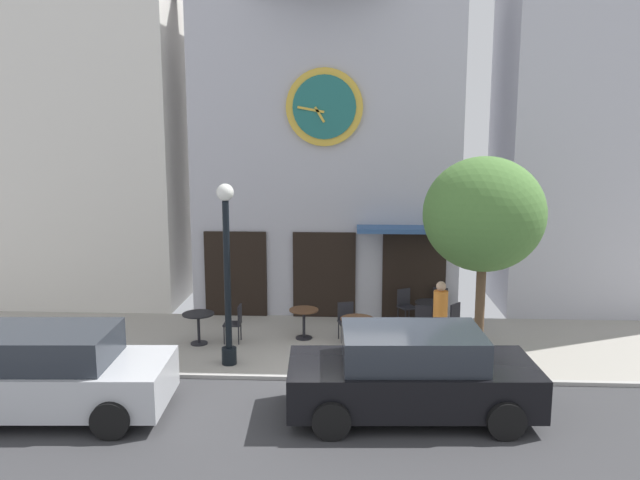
# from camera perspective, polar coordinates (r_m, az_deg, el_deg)

# --- Properties ---
(ground_plane) EXTENTS (27.52, 10.60, 0.13)m
(ground_plane) POSITION_cam_1_polar(r_m,az_deg,el_deg) (12.48, 2.40, -13.85)
(ground_plane) COLOR #9E998E
(clock_building) EXTENTS (7.14, 4.35, 10.50)m
(clock_building) POSITION_cam_1_polar(r_m,az_deg,el_deg) (18.20, 0.61, 11.20)
(clock_building) COLOR #B2B2BC
(clock_building) RESTS_ON ground_plane
(neighbor_building_left) EXTENTS (6.39, 4.40, 11.43)m
(neighbor_building_left) POSITION_cam_1_polar(r_m,az_deg,el_deg) (20.60, -20.70, 11.23)
(neighbor_building_left) COLOR silver
(neighbor_building_left) RESTS_ON ground_plane
(neighbor_building_right) EXTENTS (5.62, 3.26, 14.61)m
(neighbor_building_right) POSITION_cam_1_polar(r_m,az_deg,el_deg) (19.75, 24.42, 15.72)
(neighbor_building_right) COLOR #B2B2BC
(neighbor_building_right) RESTS_ON ground_plane
(street_lamp) EXTENTS (0.36, 0.36, 3.89)m
(street_lamp) POSITION_cam_1_polar(r_m,az_deg,el_deg) (13.63, -8.25, -3.04)
(street_lamp) COLOR black
(street_lamp) RESTS_ON ground_plane
(street_tree) EXTENTS (2.50, 2.25, 4.45)m
(street_tree) POSITION_cam_1_polar(r_m,az_deg,el_deg) (13.58, 14.36, 2.17)
(street_tree) COLOR brown
(street_tree) RESTS_ON ground_plane
(cafe_table_center) EXTENTS (0.75, 0.75, 0.74)m
(cafe_table_center) POSITION_cam_1_polar(r_m,az_deg,el_deg) (15.39, -10.75, -7.15)
(cafe_table_center) COLOR black
(cafe_table_center) RESTS_ON ground_plane
(cafe_table_center_right) EXTENTS (0.70, 0.70, 0.73)m
(cafe_table_center_right) POSITION_cam_1_polar(r_m,az_deg,el_deg) (15.52, -1.45, -6.93)
(cafe_table_center_right) COLOR black
(cafe_table_center_right) RESTS_ON ground_plane
(cafe_table_rightmost) EXTENTS (0.77, 0.77, 0.76)m
(cafe_table_rightmost) POSITION_cam_1_polar(r_m,az_deg,el_deg) (14.70, 3.32, -7.71)
(cafe_table_rightmost) COLOR black
(cafe_table_rightmost) RESTS_ON ground_plane
(cafe_table_near_curb) EXTENTS (0.69, 0.69, 0.74)m
(cafe_table_near_curb) POSITION_cam_1_polar(r_m,az_deg,el_deg) (16.32, 9.65, -6.20)
(cafe_table_near_curb) COLOR black
(cafe_table_near_curb) RESTS_ON ground_plane
(cafe_chair_mid_row) EXTENTS (0.55, 0.55, 0.90)m
(cafe_chair_mid_row) POSITION_cam_1_polar(r_m,az_deg,el_deg) (16.83, 7.62, -5.62)
(cafe_chair_mid_row) COLOR black
(cafe_chair_mid_row) RESTS_ON ground_plane
(cafe_chair_under_awning) EXTENTS (0.41, 0.41, 0.90)m
(cafe_chair_under_awning) POSITION_cam_1_polar(r_m,az_deg,el_deg) (15.37, -7.49, -7.12)
(cafe_chair_under_awning) COLOR black
(cafe_chair_under_awning) RESTS_ON ground_plane
(cafe_chair_facing_street) EXTENTS (0.56, 0.56, 0.90)m
(cafe_chair_facing_street) POSITION_cam_1_polar(r_m,az_deg,el_deg) (15.78, 11.60, -6.79)
(cafe_chair_facing_street) COLOR black
(cafe_chair_facing_street) RESTS_ON ground_plane
(cafe_chair_left_end) EXTENTS (0.49, 0.49, 0.90)m
(cafe_chair_left_end) POSITION_cam_1_polar(r_m,az_deg,el_deg) (15.51, 9.19, -7.00)
(cafe_chair_left_end) COLOR black
(cafe_chair_left_end) RESTS_ON ground_plane
(cafe_chair_by_entrance) EXTENTS (0.47, 0.47, 0.90)m
(cafe_chair_by_entrance) POSITION_cam_1_polar(r_m,az_deg,el_deg) (17.07, 10.60, -5.48)
(cafe_chair_by_entrance) COLOR black
(cafe_chair_by_entrance) RESTS_ON ground_plane
(cafe_chair_curbside) EXTENTS (0.48, 0.48, 0.90)m
(cafe_chair_curbside) POSITION_cam_1_polar(r_m,az_deg,el_deg) (15.44, 2.36, -6.97)
(cafe_chair_curbside) COLOR black
(cafe_chair_curbside) RESTS_ON ground_plane
(pedestrian_orange) EXTENTS (0.45, 0.45, 1.67)m
(pedestrian_orange) POSITION_cam_1_polar(r_m,az_deg,el_deg) (14.64, 10.63, -6.71)
(pedestrian_orange) COLOR #2D2D38
(pedestrian_orange) RESTS_ON ground_plane
(parked_car_silver) EXTENTS (4.38, 2.19, 1.55)m
(parked_car_silver) POSITION_cam_1_polar(r_m,az_deg,el_deg) (12.46, -23.24, -10.84)
(parked_car_silver) COLOR #B7BABF
(parked_car_silver) RESTS_ON ground_plane
(parked_car_black) EXTENTS (4.39, 2.19, 1.55)m
(parked_car_black) POSITION_cam_1_polar(r_m,az_deg,el_deg) (11.58, 8.13, -11.69)
(parked_car_black) COLOR black
(parked_car_black) RESTS_ON ground_plane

